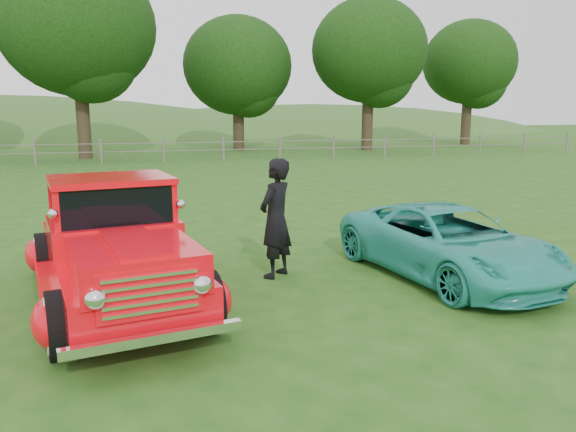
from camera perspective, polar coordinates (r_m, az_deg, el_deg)
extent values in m
plane|color=#1F4C14|center=(7.48, -5.13, -10.01)|extent=(140.00, 140.00, 0.00)
ellipsoid|color=#2D5A21|center=(72.36, 2.38, 5.75)|extent=(72.00, 52.00, 14.00)
cube|color=#665E56|center=(29.00, -12.49, 6.49)|extent=(48.00, 0.04, 0.04)
cube|color=#665E56|center=(28.97, -12.52, 7.27)|extent=(48.00, 0.04, 0.04)
cylinder|color=#2F2217|center=(32.03, -20.13, 9.83)|extent=(0.70, 0.70, 4.84)
ellipsoid|color=black|center=(32.29, -20.66, 17.65)|extent=(8.00, 8.00, 7.20)
cylinder|color=#2F2217|center=(36.42, -5.06, 9.63)|extent=(0.70, 0.70, 3.74)
ellipsoid|color=black|center=(36.51, -5.15, 14.97)|extent=(6.80, 6.80, 6.12)
cylinder|color=#2F2217|center=(36.72, 8.08, 10.09)|extent=(0.70, 0.70, 4.40)
ellipsoid|color=black|center=(36.89, 8.25, 16.32)|extent=(7.20, 7.20, 6.48)
cylinder|color=#2F2217|center=(43.55, 17.66, 9.66)|extent=(0.70, 0.70, 4.18)
ellipsoid|color=black|center=(43.66, 17.96, 14.65)|extent=(6.60, 6.60, 5.94)
cylinder|color=black|center=(6.61, -22.28, -10.19)|extent=(0.38, 0.79, 0.76)
cylinder|color=black|center=(6.87, -8.21, -8.63)|extent=(0.38, 0.79, 0.76)
cylinder|color=black|center=(9.57, -23.53, -3.83)|extent=(0.38, 0.79, 0.76)
cylinder|color=black|center=(9.76, -13.77, -2.95)|extent=(0.38, 0.79, 0.76)
cube|color=red|center=(8.09, -17.25, -4.53)|extent=(2.42, 4.82, 0.44)
ellipsoid|color=red|center=(6.59, -22.92, -9.92)|extent=(0.55, 0.81, 0.54)
ellipsoid|color=red|center=(6.88, -7.66, -8.25)|extent=(0.55, 0.81, 0.54)
ellipsoid|color=red|center=(9.56, -23.97, -3.63)|extent=(0.55, 0.81, 0.54)
ellipsoid|color=red|center=(9.76, -13.38, -2.68)|extent=(0.55, 0.81, 0.54)
cube|color=red|center=(6.51, -15.35, -4.59)|extent=(1.61, 1.83, 0.42)
cube|color=red|center=(7.90, -17.31, -1.84)|extent=(1.83, 1.63, 0.44)
cube|color=black|center=(7.81, -17.50, 1.53)|extent=(1.63, 1.38, 0.50)
cube|color=red|center=(7.77, -17.62, 3.56)|extent=(1.73, 1.49, 0.08)
cube|color=red|center=(9.32, -18.65, -0.28)|extent=(1.53, 2.14, 0.45)
cube|color=white|center=(5.78, -13.79, -7.72)|extent=(1.06, 0.30, 0.50)
cube|color=white|center=(5.84, -13.38, -12.02)|extent=(1.79, 0.45, 0.10)
cube|color=white|center=(10.46, -19.24, -2.10)|extent=(1.70, 0.43, 0.10)
imported|color=teal|center=(9.28, 15.91, -2.58)|extent=(2.54, 4.34, 1.13)
imported|color=black|center=(8.86, -1.26, -0.24)|extent=(0.81, 0.81, 1.90)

